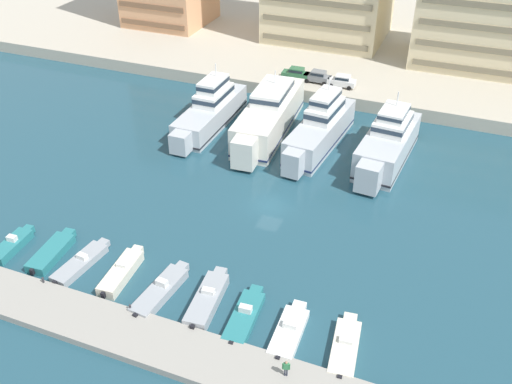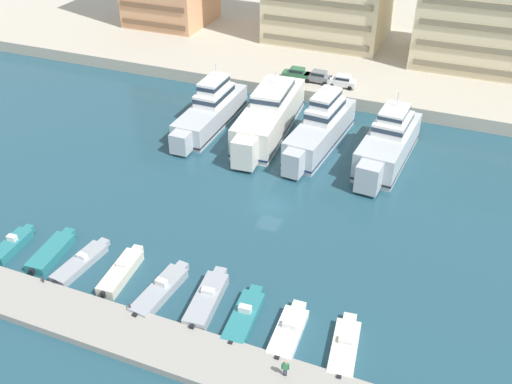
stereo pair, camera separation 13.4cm
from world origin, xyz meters
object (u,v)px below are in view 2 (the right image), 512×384
Objects in this scene: motorboat_teal_far_left at (12,244)px; motorboat_teal_left at (52,252)px; yacht_silver_mid_left at (321,128)px; motorboat_grey_center at (160,290)px; yacht_silver_center_left at (388,144)px; motorboat_white_right at (289,332)px; car_grey_left at (318,76)px; yacht_silver_far_left at (211,110)px; pedestrian_near_edge at (285,367)px; motorboat_teal_mid_right at (244,316)px; car_white_mid_left at (343,81)px; car_green_far_left at (297,73)px; motorboat_cream_center_left at (121,272)px; motorboat_grey_center_right at (207,299)px; motorboat_grey_mid_left at (81,262)px; motorboat_cream_far_right at (345,347)px; yacht_ivory_left at (269,115)px.

motorboat_teal_far_left reaches higher than motorboat_teal_left.
yacht_silver_mid_left is 2.37× the size of motorboat_grey_center.
yacht_silver_center_left is 2.52× the size of motorboat_white_right.
car_grey_left is at bearing 103.95° from motorboat_white_right.
motorboat_teal_far_left is 4.39m from motorboat_teal_left.
yacht_silver_far_left is 2.36× the size of motorboat_grey_center.
pedestrian_near_edge reaches higher than motorboat_teal_left.
yacht_silver_far_left is 2.53× the size of motorboat_teal_mid_right.
yacht_silver_center_left is 31.06m from motorboat_white_right.
pedestrian_near_edge is at bearing -19.12° from motorboat_grey_center.
car_grey_left is at bearing 130.51° from yacht_silver_center_left.
car_white_mid_left is (16.91, 45.54, 2.42)m from motorboat_teal_left.
car_green_far_left is 1.00× the size of car_grey_left.
pedestrian_near_edge is at bearing -41.46° from motorboat_teal_mid_right.
motorboat_cream_center_left is 12.71m from motorboat_teal_mid_right.
motorboat_teal_far_left is (-22.31, -31.23, -2.01)m from yacht_silver_mid_left.
motorboat_grey_center_right is 46.60m from car_green_far_left.
motorboat_grey_mid_left is at bearing -2.95° from motorboat_teal_left.
yacht_silver_mid_left is at bearing 88.05° from motorboat_grey_center_right.
motorboat_cream_far_right is at bearing -74.88° from car_white_mid_left.
car_grey_left is (13.12, 45.78, 2.42)m from motorboat_teal_left.
motorboat_teal_left is 4.26× the size of pedestrian_near_edge.
yacht_ivory_left is at bearing 71.51° from motorboat_teal_left.
yacht_ivory_left is at bearing 6.66° from yacht_silver_far_left.
yacht_silver_far_left is 24.18m from yacht_silver_center_left.
yacht_silver_far_left reaches higher than car_grey_left.
car_grey_left is at bearing 78.20° from motorboat_grey_mid_left.
motorboat_grey_center and motorboat_grey_center_right have the same top height.
yacht_silver_mid_left is 17.15m from car_green_far_left.
car_grey_left is (2.53, 14.13, 0.42)m from yacht_ivory_left.
yacht_ivory_left is (8.09, 0.95, 0.24)m from yacht_silver_far_left.
motorboat_teal_mid_right is (12.68, -0.72, -0.16)m from motorboat_cream_center_left.
motorboat_teal_far_left is at bearing 179.12° from motorboat_white_right.
motorboat_white_right is (29.09, -0.45, -0.07)m from motorboat_teal_far_left.
motorboat_cream_center_left is at bearing -92.22° from car_green_far_left.
yacht_silver_center_left is at bearing -1.83° from yacht_silver_far_left.
motorboat_white_right is 1.62× the size of car_green_far_left.
car_green_far_left reaches higher than motorboat_teal_far_left.
pedestrian_near_edge is (13.47, -4.67, 1.14)m from motorboat_grey_center.
motorboat_teal_far_left is at bearing -177.28° from motorboat_grey_mid_left.
car_green_far_left is (9.72, 45.72, 2.42)m from motorboat_teal_left.
yacht_silver_center_left is at bearing 58.00° from motorboat_cream_center_left.
pedestrian_near_edge is at bearing -16.80° from motorboat_cream_center_left.
motorboat_teal_far_left reaches higher than motorboat_teal_mid_right.
yacht_silver_far_left is 2.52× the size of motorboat_grey_mid_left.
motorboat_grey_mid_left is (-14.45, -30.86, -2.08)m from yacht_silver_mid_left.
motorboat_teal_left is 0.93× the size of motorboat_grey_mid_left.
yacht_silver_mid_left reaches higher than motorboat_grey_mid_left.
car_grey_left is (-4.84, 15.10, 0.39)m from yacht_silver_mid_left.
motorboat_teal_left is 3.52m from motorboat_grey_mid_left.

